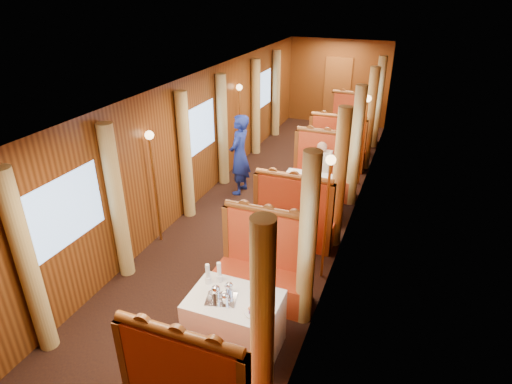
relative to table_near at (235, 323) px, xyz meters
The scene contains 47 objects.
floor 3.60m from the table_near, 102.09° to the left, with size 3.00×12.00×0.01m, color black, non-canonical shape.
ceiling 4.16m from the table_near, 102.09° to the left, with size 3.00×12.00×0.01m, color silver, non-canonical shape.
wall_far 9.57m from the table_near, 94.51° to the left, with size 3.00×2.50×0.01m, color brown, non-canonical shape.
wall_left 4.25m from the table_near, 122.74° to the left, with size 12.00×2.50×0.01m, color brown, non-canonical shape.
wall_right 3.68m from the table_near, 77.91° to the left, with size 12.00×2.50×0.01m, color brown, non-canonical shape.
doorway_far 9.52m from the table_near, 94.53° to the left, with size 0.80×0.04×2.00m, color brown.
table_near is the anchor object (origin of this frame).
banquette_near_aft 1.02m from the table_near, 90.00° to the left, with size 1.30×0.55×1.34m.
table_mid 3.50m from the table_near, 90.00° to the left, with size 1.05×0.72×0.75m, color white.
banquette_mid_fwd 2.49m from the table_near, 90.00° to the left, with size 1.30×0.55×1.34m.
banquette_mid_aft 4.51m from the table_near, 90.00° to the left, with size 1.30×0.55×1.34m.
table_far 7.00m from the table_near, 90.00° to the left, with size 1.05×0.72×0.75m, color white.
banquette_far_fwd 5.99m from the table_near, 90.00° to the left, with size 1.30×0.55×1.34m.
banquette_far_aft 8.01m from the table_near, 90.00° to the left, with size 1.30×0.55×1.34m.
tea_tray 0.41m from the table_near, 148.18° to the right, with size 0.34×0.26×0.01m, color silver.
teapot_left 0.49m from the table_near, 158.52° to the right, with size 0.17×0.13×0.14m, color silver, non-canonical shape.
teapot_right 0.45m from the table_near, 112.46° to the right, with size 0.14×0.11×0.11m, color silver, non-canonical shape.
teapot_back 0.45m from the table_near, 144.15° to the left, with size 0.14×0.11×0.12m, color silver, non-canonical shape.
fruit_plate 0.52m from the table_near, 22.69° to the right, with size 0.24×0.24×0.05m.
cup_inboard 0.64m from the table_near, 159.75° to the left, with size 0.08×0.08×0.26m.
cup_outboard 0.60m from the table_near, 141.85° to the left, with size 0.08×0.08×0.26m.
rose_vase_mid 3.54m from the table_near, 89.47° to the left, with size 0.06×0.06×0.36m.
rose_vase_far 7.00m from the table_near, 90.10° to the left, with size 0.06×0.06×0.36m.
window_left_near 2.48m from the table_near, behind, with size 1.20×0.90×0.01m, color #83ADE1, non-canonical shape.
curtain_left_near_a 2.41m from the table_near, 159.89° to the right, with size 0.22×0.22×2.35m, color tan.
curtain_left_near_b 2.41m from the table_near, 159.89° to the left, with size 0.22×0.22×2.35m, color tan.
window_right_near 1.30m from the table_near, ahead, with size 1.20×0.90×0.01m, color #83ADE1, non-canonical shape.
curtain_right_near_a 1.28m from the table_near, 51.07° to the right, with size 0.22×0.22×2.35m, color tan.
curtain_right_near_b 1.28m from the table_near, 51.07° to the left, with size 0.22×0.22×2.35m, color tan.
window_left_mid 4.29m from the table_near, 122.56° to the left, with size 1.20×0.90×0.01m, color #83ADE1, non-canonical shape.
curtain_left_mid_a 3.55m from the table_near, 128.06° to the left, with size 0.22×0.22×2.35m, color tan.
curtain_left_mid_b 4.85m from the table_near, 116.46° to the left, with size 0.22×0.22×2.35m, color tan.
window_right_mid 3.73m from the table_near, 78.14° to the left, with size 1.20×0.90×0.01m, color #83ADE1, non-canonical shape.
curtain_right_mid_a 2.90m from the table_near, 76.96° to the left, with size 0.22×0.22×2.35m, color tan.
curtain_right_mid_b 4.40m from the table_near, 81.63° to the left, with size 0.22×0.22×2.35m, color tan.
window_left_far 7.43m from the table_near, 107.71° to the left, with size 1.20×0.90×0.01m, color #83ADE1, non-canonical shape.
curtain_left_far_a 6.62m from the table_near, 108.90° to the left, with size 0.22×0.22×2.35m, color tan.
curtain_left_far_b 8.11m from the table_near, 105.31° to the left, with size 0.22×0.22×2.35m, color tan.
window_right_far 7.12m from the table_near, 84.01° to the left, with size 1.20×0.90×0.01m, color #83ADE1, non-canonical shape.
curtain_right_far_a 6.30m from the table_near, 84.22° to the left, with size 0.22×0.22×2.35m, color tan.
curtain_right_far_b 7.85m from the table_near, 85.37° to the left, with size 0.22×0.22×2.35m, color tan.
sconce_left_fore 2.95m from the table_near, 140.86° to the left, with size 0.14×0.14×1.95m.
sconce_right_fore 2.12m from the table_near, 69.62° to the left, with size 0.14×0.14×1.95m.
sconce_left_aft 5.76m from the table_near, 112.27° to the left, with size 0.14×0.14×1.95m.
sconce_right_aft 5.39m from the table_near, 82.94° to the left, with size 0.14×0.14×1.95m.
steward 4.29m from the table_near, 112.15° to the left, with size 0.61×0.40×1.67m, color navy.
passenger 4.24m from the table_near, 90.00° to the left, with size 0.40×0.44×0.76m.
Camera 1 is at (2.36, -6.97, 3.99)m, focal length 30.00 mm.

